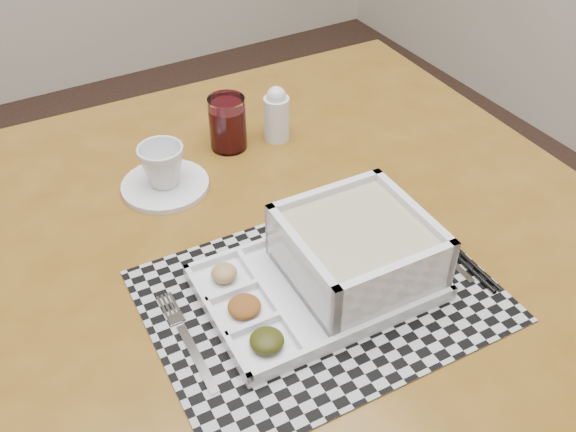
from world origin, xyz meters
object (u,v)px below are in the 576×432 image
(juice_glass, at_px, (228,125))
(serving_tray, at_px, (346,260))
(creamer_bottle, at_px, (277,114))
(dining_table, at_px, (282,281))
(cup, at_px, (162,166))

(juice_glass, bearing_deg, serving_tray, -91.30)
(serving_tray, height_order, juice_glass, serving_tray)
(creamer_bottle, bearing_deg, dining_table, -117.67)
(juice_glass, bearing_deg, cup, -157.86)
(cup, bearing_deg, dining_table, -44.86)
(creamer_bottle, bearing_deg, juice_glass, 167.97)
(juice_glass, bearing_deg, dining_table, -99.40)
(dining_table, height_order, serving_tray, serving_tray)
(serving_tray, height_order, creamer_bottle, creamer_bottle)
(juice_glass, distance_m, creamer_bottle, 0.09)
(dining_table, xyz_separation_m, serving_tray, (0.04, -0.12, 0.13))
(cup, relative_size, creamer_bottle, 0.72)
(serving_tray, xyz_separation_m, cup, (-0.14, 0.34, 0.00))
(dining_table, distance_m, juice_glass, 0.32)
(juice_glass, height_order, creamer_bottle, creamer_bottle)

